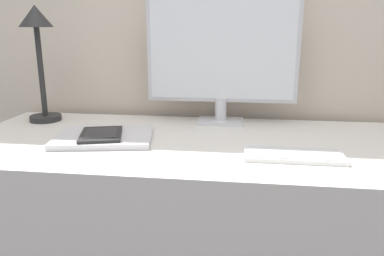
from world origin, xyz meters
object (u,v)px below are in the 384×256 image
(ereader, at_px, (101,134))
(desk_lamp, at_px, (38,40))
(laptop, at_px, (104,137))
(monitor, at_px, (222,54))
(keyboard, at_px, (293,155))

(ereader, relative_size, desk_lamp, 0.46)
(laptop, bearing_deg, monitor, 37.72)
(ereader, height_order, desk_lamp, desk_lamp)
(monitor, relative_size, laptop, 1.64)
(laptop, bearing_deg, desk_lamp, 145.20)
(laptop, height_order, ereader, ereader)
(monitor, distance_m, keyboard, 0.49)
(desk_lamp, bearing_deg, laptop, -34.80)
(keyboard, xyz_separation_m, ereader, (-0.57, 0.07, 0.02))
(keyboard, distance_m, laptop, 0.57)
(monitor, bearing_deg, desk_lamp, -175.37)
(monitor, distance_m, desk_lamp, 0.66)
(keyboard, bearing_deg, ereader, 172.69)
(monitor, bearing_deg, keyboard, -58.87)
(laptop, relative_size, ereader, 1.69)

